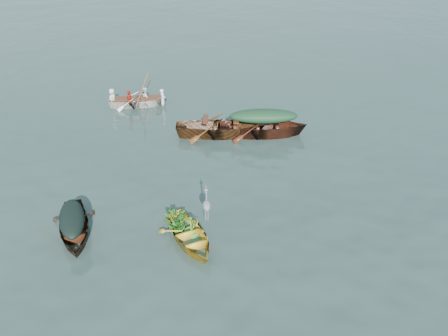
# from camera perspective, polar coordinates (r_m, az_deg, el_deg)

# --- Properties ---
(ground) EXTENTS (140.00, 140.00, 0.00)m
(ground) POSITION_cam_1_polar(r_m,az_deg,el_deg) (12.71, -2.39, -6.11)
(ground) COLOR #2D4039
(ground) RESTS_ON ground
(yellow_dinghy) EXTENTS (2.22, 3.06, 0.74)m
(yellow_dinghy) POSITION_cam_1_polar(r_m,az_deg,el_deg) (11.82, -4.52, -9.54)
(yellow_dinghy) COLOR gold
(yellow_dinghy) RESTS_ON ground
(dark_covered_boat) EXTENTS (1.90, 3.38, 0.76)m
(dark_covered_boat) POSITION_cam_1_polar(r_m,az_deg,el_deg) (12.70, -18.86, -8.12)
(dark_covered_boat) COLOR #41240F
(dark_covered_boat) RESTS_ON ground
(green_tarp_boat) EXTENTS (4.81, 1.75, 1.13)m
(green_tarp_boat) POSITION_cam_1_polar(r_m,az_deg,el_deg) (17.06, 5.06, 4.27)
(green_tarp_boat) COLOR #491811
(green_tarp_boat) RESTS_ON ground
(open_wooden_boat) EXTENTS (4.86, 1.82, 1.14)m
(open_wooden_boat) POSITION_cam_1_polar(r_m,az_deg,el_deg) (16.97, -0.42, 4.24)
(open_wooden_boat) COLOR brown
(open_wooden_boat) RESTS_ON ground
(rowed_boat) EXTENTS (3.64, 1.22, 0.82)m
(rowed_boat) POSITION_cam_1_polar(r_m,az_deg,el_deg) (19.96, -11.09, 7.93)
(rowed_boat) COLOR white
(rowed_boat) RESTS_ON ground
(dark_tarp_cover) EXTENTS (1.05, 1.86, 0.40)m
(dark_tarp_cover) POSITION_cam_1_polar(r_m,az_deg,el_deg) (12.35, -19.32, -6.02)
(dark_tarp_cover) COLOR black
(dark_tarp_cover) RESTS_ON dark_covered_boat
(green_tarp_cover) EXTENTS (2.64, 0.96, 0.52)m
(green_tarp_cover) POSITION_cam_1_polar(r_m,az_deg,el_deg) (16.70, 5.19, 6.78)
(green_tarp_cover) COLOR #14311B
(green_tarp_cover) RESTS_ON green_tarp_boat
(thwart_benches) EXTENTS (2.44, 1.06, 0.04)m
(thwart_benches) POSITION_cam_1_polar(r_m,az_deg,el_deg) (16.71, -0.43, 6.04)
(thwart_benches) COLOR #461C10
(thwart_benches) RESTS_ON open_wooden_boat
(heron) EXTENTS (0.41, 0.48, 0.92)m
(heron) POSITION_cam_1_polar(r_m,az_deg,el_deg) (11.51, -2.27, -5.47)
(heron) COLOR gray
(heron) RESTS_ON yellow_dinghy
(dinghy_weeds) EXTENTS (1.00, 1.10, 0.60)m
(dinghy_weeds) POSITION_cam_1_polar(r_m,az_deg,el_deg) (11.81, -5.60, -5.48)
(dinghy_weeds) COLOR #24741E
(dinghy_weeds) RESTS_ON yellow_dinghy
(rowers) EXTENTS (2.55, 1.07, 0.76)m
(rowers) POSITION_cam_1_polar(r_m,az_deg,el_deg) (19.66, -11.32, 10.04)
(rowers) COLOR white
(rowers) RESTS_ON rowed_boat
(oars) EXTENTS (0.70, 2.62, 0.06)m
(oars) POSITION_cam_1_polar(r_m,az_deg,el_deg) (19.79, -11.22, 9.10)
(oars) COLOR brown
(oars) RESTS_ON rowed_boat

